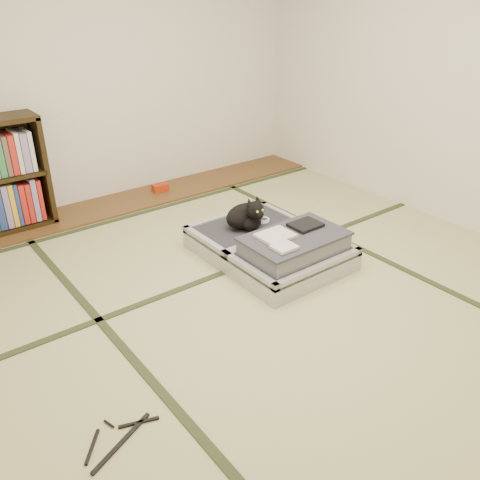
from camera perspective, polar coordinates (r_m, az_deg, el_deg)
floor at (r=3.39m, az=2.94°, el=-6.14°), size 4.50×4.50×0.00m
wood_strip at (r=4.90m, az=-12.30°, el=4.29°), size 4.00×0.50×0.02m
red_item at (r=5.05m, az=-8.95°, el=5.83°), size 0.16×0.11×0.07m
room_shell at (r=2.87m, az=3.66°, el=19.16°), size 4.50×4.50×4.50m
tatami_borders at (r=3.72m, az=-1.96°, el=-2.79°), size 4.00×4.50×0.01m
suitcase at (r=3.74m, az=3.74°, el=-0.76°), size 0.82×1.09×0.32m
cat at (r=3.86m, az=0.79°, el=2.74°), size 0.36×0.37×0.29m
cable_coil at (r=4.02m, az=2.57°, el=2.25°), size 0.11×0.11×0.03m
hanger at (r=2.53m, az=-13.47°, el=-20.80°), size 0.39×0.25×0.01m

